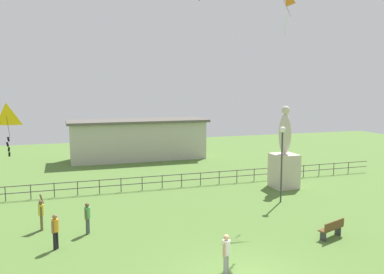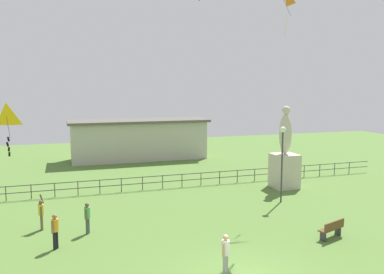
{
  "view_description": "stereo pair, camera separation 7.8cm",
  "coord_description": "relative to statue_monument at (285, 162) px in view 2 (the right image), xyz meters",
  "views": [
    {
      "loc": [
        -6.08,
        -12.5,
        7.03
      ],
      "look_at": [
        0.35,
        6.9,
        4.47
      ],
      "focal_mm": 37.46,
      "sensor_mm": 36.0,
      "label": 1
    },
    {
      "loc": [
        -6.01,
        -12.52,
        7.03
      ],
      "look_at": [
        0.35,
        6.9,
        4.47
      ],
      "focal_mm": 37.46,
      "sensor_mm": 36.0,
      "label": 2
    }
  ],
  "objects": [
    {
      "name": "person_2",
      "position": [
        -9.09,
        -10.97,
        -0.94
      ],
      "size": [
        0.37,
        0.36,
        1.59
      ],
      "color": "#99999E",
      "rests_on": "ground_plane"
    },
    {
      "name": "person_0",
      "position": [
        -13.73,
        -4.93,
        -0.98
      ],
      "size": [
        0.28,
        0.43,
        1.53
      ],
      "color": "#3F4C47",
      "rests_on": "ground_plane"
    },
    {
      "name": "lamppost",
      "position": [
        -2.09,
        -3.12,
        1.52
      ],
      "size": [
        0.36,
        0.36,
        4.67
      ],
      "color": "#38383D",
      "rests_on": "ground_plane"
    },
    {
      "name": "pavilion_building",
      "position": [
        -7.59,
        14.36,
        0.1
      ],
      "size": [
        13.4,
        4.44,
        3.87
      ],
      "color": "#B7B2A3",
      "rests_on": "ground_plane"
    },
    {
      "name": "kite_0",
      "position": [
        -16.93,
        -5.71,
        3.88
      ],
      "size": [
        0.81,
        0.86,
        2.28
      ],
      "color": "yellow"
    },
    {
      "name": "person_1",
      "position": [
        -15.86,
        -3.69,
        -0.97
      ],
      "size": [
        0.29,
        0.46,
        1.77
      ],
      "color": "brown",
      "rests_on": "ground_plane"
    },
    {
      "name": "park_bench",
      "position": [
        -2.91,
        -9.08,
        -1.39
      ],
      "size": [
        1.55,
        0.89,
        0.85
      ],
      "color": "brown",
      "rests_on": "ground_plane"
    },
    {
      "name": "statue_monument",
      "position": [
        0.0,
        0.0,
        0.0
      ],
      "size": [
        1.67,
        1.67,
        5.74
      ],
      "color": "beige",
      "rests_on": "ground_plane"
    },
    {
      "name": "person_3",
      "position": [
        -15.18,
        -6.4,
        -0.95
      ],
      "size": [
        0.31,
        0.41,
        1.57
      ],
      "color": "black",
      "rests_on": "ground_plane"
    },
    {
      "name": "waterfront_railing",
      "position": [
        -9.02,
        2.36,
        -1.23
      ],
      "size": [
        36.03,
        0.06,
        0.95
      ],
      "color": "#4C4742",
      "rests_on": "ground_plane"
    }
  ]
}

